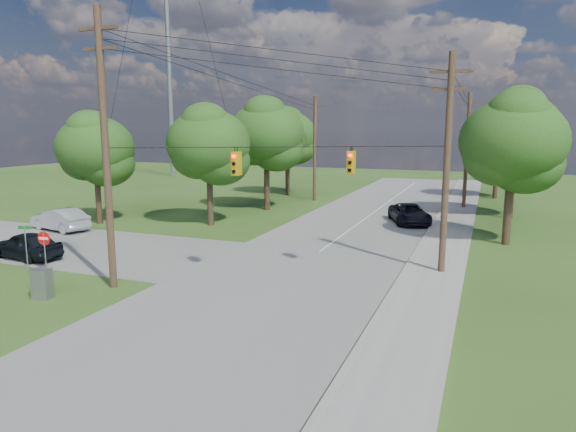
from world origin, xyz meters
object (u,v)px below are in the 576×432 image
at_px(car_cross_dark, 26,245).
at_px(control_cabinet, 42,284).
at_px(pole_north_e, 467,150).
at_px(car_cross_silver, 60,219).
at_px(car_main_north, 410,214).
at_px(pole_ne, 447,162).
at_px(pole_north_w, 315,148).
at_px(do_not_enter_sign, 44,242).
at_px(pole_sw, 105,147).

height_order(car_cross_dark, control_cabinet, car_cross_dark).
relative_size(pole_north_e, car_cross_dark, 2.29).
relative_size(car_cross_silver, control_cabinet, 3.66).
bearing_deg(control_cabinet, car_main_north, 52.51).
relative_size(pole_ne, pole_north_w, 1.05).
distance_m(pole_north_w, car_cross_dark, 28.61).
bearing_deg(car_main_north, control_cabinet, -138.37).
height_order(car_cross_dark, do_not_enter_sign, do_not_enter_sign).
bearing_deg(pole_sw, car_cross_silver, 143.41).
bearing_deg(pole_north_e, do_not_enter_sign, -121.95).
xyz_separation_m(pole_north_w, car_cross_dark, (-7.36, -27.30, -4.35)).
relative_size(pole_north_e, do_not_enter_sign, 4.78).
bearing_deg(car_cross_dark, car_main_north, 141.93).
bearing_deg(pole_sw, car_main_north, 63.71).
relative_size(pole_ne, do_not_enter_sign, 5.02).
relative_size(car_cross_silver, do_not_enter_sign, 2.27).
bearing_deg(car_main_north, pole_north_w, 117.74).
distance_m(control_cabinet, do_not_enter_sign, 4.30).
height_order(pole_ne, pole_north_w, pole_ne).
relative_size(car_main_north, do_not_enter_sign, 2.48).
bearing_deg(car_main_north, do_not_enter_sign, -147.68).
xyz_separation_m(pole_north_e, car_main_north, (-3.40, -9.16, -4.38)).
bearing_deg(control_cabinet, pole_ne, 23.16).
bearing_deg(car_cross_silver, pole_sw, 65.31).
relative_size(car_cross_dark, car_cross_silver, 0.92).
xyz_separation_m(pole_sw, control_cabinet, (-1.64, -2.41, -5.58)).
relative_size(pole_ne, car_cross_silver, 2.21).
bearing_deg(car_cross_dark, pole_ne, 110.47).
distance_m(pole_sw, pole_north_e, 32.55).
bearing_deg(car_cross_silver, control_cabinet, 54.36).
bearing_deg(do_not_enter_sign, pole_north_w, 75.00).
distance_m(car_main_north, do_not_enter_sign, 24.70).
xyz_separation_m(pole_sw, pole_north_w, (-0.40, 29.60, -1.10)).
relative_size(pole_sw, pole_north_w, 1.20).
relative_size(control_cabinet, do_not_enter_sign, 0.62).
relative_size(pole_north_e, car_main_north, 1.93).
height_order(pole_ne, car_cross_silver, pole_ne).
bearing_deg(pole_ne, pole_north_w, 122.29).
xyz_separation_m(pole_sw, car_main_north, (10.10, 20.44, -5.48)).
relative_size(car_main_north, control_cabinet, 3.99).
bearing_deg(pole_north_e, pole_north_w, 180.00).
relative_size(pole_sw, car_main_north, 2.32).
bearing_deg(control_cabinet, car_cross_silver, 122.17).
bearing_deg(pole_north_w, car_cross_dark, -105.08).
bearing_deg(pole_north_e, car_cross_silver, -140.92).
bearing_deg(car_cross_silver, pole_ne, 98.98).
xyz_separation_m(car_cross_dark, do_not_enter_sign, (3.17, -1.70, 0.77)).
relative_size(pole_sw, pole_north_e, 1.20).
height_order(pole_sw, pole_north_w, pole_sw).
bearing_deg(pole_ne, do_not_enter_sign, -158.84).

